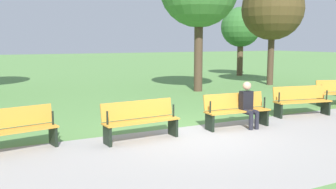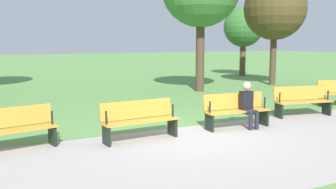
% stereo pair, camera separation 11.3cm
% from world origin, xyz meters
% --- Properties ---
extents(ground_plane, '(120.00, 120.00, 0.00)m').
position_xyz_m(ground_plane, '(0.00, 0.00, 0.00)').
color(ground_plane, '#5B8C47').
extents(path_paving, '(39.14, 4.53, 0.01)m').
position_xyz_m(path_paving, '(0.00, 1.50, 0.00)').
color(path_paving, '#A39E99').
rests_on(path_paving, ground).
extents(bench_3, '(1.84, 0.79, 0.89)m').
position_xyz_m(bench_3, '(-4.06, -0.44, 0.47)').
color(bench_3, orange).
rests_on(bench_3, ground).
extents(bench_4, '(1.81, 0.58, 0.89)m').
position_xyz_m(bench_4, '(-1.36, -0.11, 0.47)').
color(bench_4, orange).
rests_on(bench_4, ground).
extents(bench_5, '(1.81, 0.58, 0.89)m').
position_xyz_m(bench_5, '(1.36, -0.11, 0.47)').
color(bench_5, orange).
rests_on(bench_5, ground).
extents(bench_6, '(1.84, 0.79, 0.89)m').
position_xyz_m(bench_6, '(4.06, -0.44, 0.47)').
color(bench_6, orange).
rests_on(bench_6, ground).
extents(person_seated, '(0.34, 0.53, 1.20)m').
position_xyz_m(person_seated, '(-1.62, 0.05, 0.64)').
color(person_seated, black).
rests_on(person_seated, ground).
extents(tree_1, '(2.56, 2.56, 4.43)m').
position_xyz_m(tree_1, '(-10.83, -12.03, 3.11)').
color(tree_1, brown).
rests_on(tree_1, ground).
extents(tree_4, '(3.12, 3.12, 5.41)m').
position_xyz_m(tree_4, '(-8.92, -7.10, 3.83)').
color(tree_4, '#4C3828').
rests_on(tree_4, ground).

